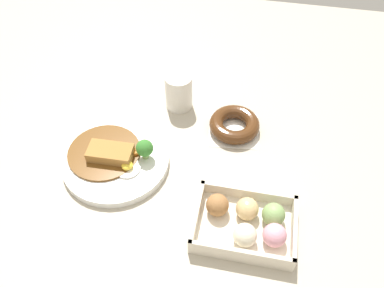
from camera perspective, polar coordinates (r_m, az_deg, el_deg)
ground_plane at (r=0.88m, az=-3.53°, el=-4.03°), size 1.60×1.60×0.00m
curry_plate at (r=0.90m, az=-11.09°, el=-2.17°), size 0.24×0.24×0.07m
donut_box at (r=0.79m, az=8.09°, el=-11.29°), size 0.20×0.14×0.06m
chocolate_ring_donut at (r=0.96m, az=6.20°, el=2.82°), size 0.13×0.13×0.04m
coffee_mug at (r=1.00m, az=-1.94°, el=7.65°), size 0.07×0.07×0.09m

